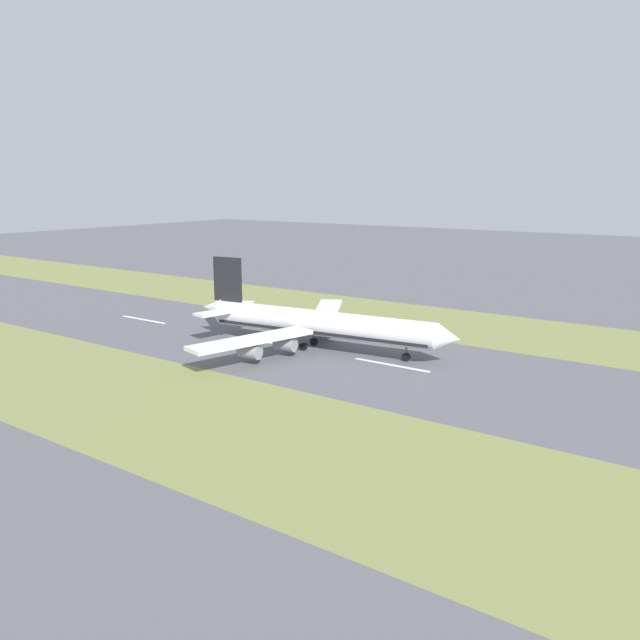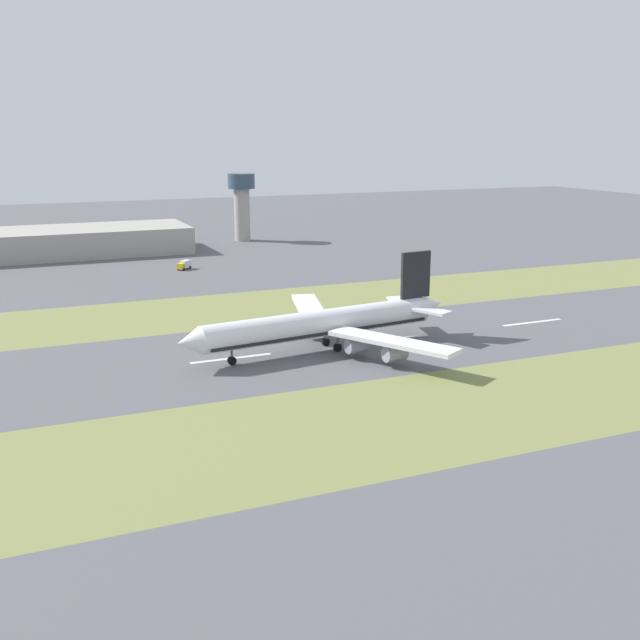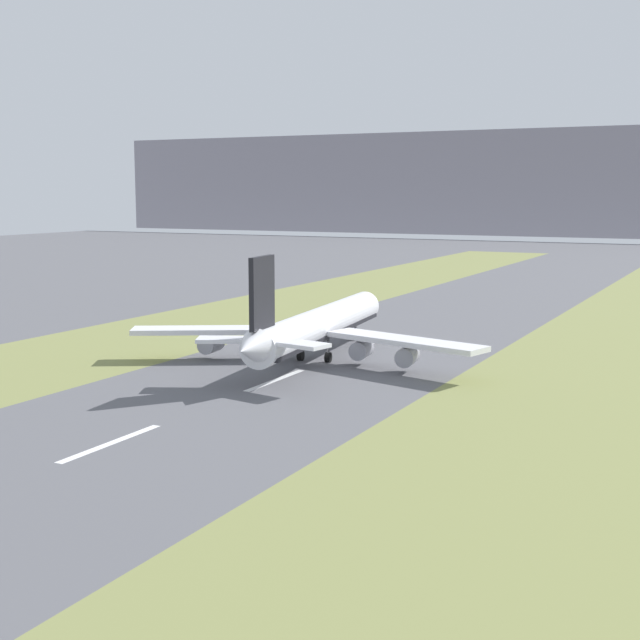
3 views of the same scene
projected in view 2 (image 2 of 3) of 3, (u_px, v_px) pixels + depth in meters
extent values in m
plane|color=#56565B|center=(331.00, 346.00, 169.87)|extent=(800.00, 800.00, 0.00)
cube|color=olive|center=(437.00, 412.00, 129.75)|extent=(40.00, 600.00, 0.01)
cube|color=olive|center=(266.00, 306.00, 210.00)|extent=(40.00, 600.00, 0.01)
cube|color=silver|center=(532.00, 322.00, 191.39)|extent=(1.20, 18.00, 0.01)
cube|color=silver|center=(395.00, 339.00, 176.12)|extent=(1.20, 18.00, 0.01)
cube|color=silver|center=(231.00, 358.00, 160.85)|extent=(1.20, 18.00, 0.01)
cylinder|color=white|center=(320.00, 324.00, 165.22)|extent=(12.64, 56.32, 6.00)
cone|color=white|center=(189.00, 342.00, 150.41)|extent=(6.43, 5.67, 5.88)
cone|color=white|center=(431.00, 304.00, 180.07)|extent=(5.78, 6.57, 5.10)
cube|color=black|center=(320.00, 331.00, 165.62)|extent=(12.07, 54.06, 0.70)
cube|color=white|center=(393.00, 342.00, 154.24)|extent=(28.30, 19.25, 0.90)
cube|color=white|center=(310.00, 308.00, 183.64)|extent=(29.56, 13.37, 0.90)
cylinder|color=#93939E|center=(357.00, 345.00, 160.42)|extent=(3.75, 5.15, 3.20)
cylinder|color=#93939E|center=(395.00, 353.00, 154.56)|extent=(3.75, 5.15, 3.20)
cylinder|color=#93939E|center=(316.00, 327.00, 175.53)|extent=(3.75, 5.15, 3.20)
cylinder|color=#93939E|center=(310.00, 317.00, 184.79)|extent=(3.75, 5.15, 3.20)
cube|color=black|center=(416.00, 275.00, 175.77)|extent=(1.75, 8.04, 11.00)
cube|color=white|center=(429.00, 311.00, 172.97)|extent=(10.92, 8.19, 0.60)
cube|color=white|center=(401.00, 301.00, 182.21)|extent=(10.66, 6.25, 0.60)
cylinder|color=#59595E|center=(232.00, 353.00, 155.79)|extent=(0.50, 0.50, 3.20)
cylinder|color=black|center=(232.00, 361.00, 156.18)|extent=(1.11, 1.89, 1.80)
cylinder|color=#59595E|center=(338.00, 341.00, 165.39)|extent=(0.50, 0.50, 3.20)
cylinder|color=black|center=(338.00, 347.00, 165.78)|extent=(1.11, 1.89, 1.80)
cylinder|color=#59595E|center=(326.00, 335.00, 169.76)|extent=(0.50, 0.50, 3.20)
cylinder|color=black|center=(326.00, 342.00, 170.15)|extent=(1.11, 1.89, 1.80)
cube|color=#A39E93|center=(64.00, 242.00, 295.46)|extent=(36.00, 96.40, 10.46)
cylinder|color=#A39E93|center=(242.00, 215.00, 334.19)|extent=(7.00, 7.00, 23.15)
cylinder|color=#334756|center=(241.00, 181.00, 330.58)|extent=(12.00, 12.00, 6.53)
cube|color=gold|center=(181.00, 266.00, 263.20)|extent=(2.97, 2.97, 2.00)
cube|color=silver|center=(185.00, 264.00, 265.81)|extent=(4.37, 4.40, 2.60)
cylinder|color=black|center=(184.00, 269.00, 263.03)|extent=(0.95, 0.96, 1.00)
cylinder|color=black|center=(178.00, 269.00, 263.84)|extent=(0.95, 0.96, 1.00)
cylinder|color=black|center=(190.00, 267.00, 266.80)|extent=(0.95, 0.96, 1.00)
cylinder|color=black|center=(185.00, 267.00, 267.61)|extent=(0.95, 0.96, 1.00)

